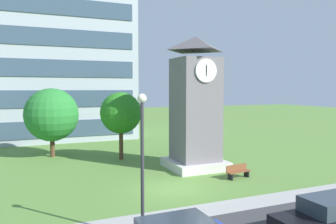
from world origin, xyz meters
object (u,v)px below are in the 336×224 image
at_px(park_bench, 238,171).
at_px(parked_car_black, 328,219).
at_px(clock_tower, 195,110).
at_px(tree_near_tower, 121,113).
at_px(tree_by_building, 52,115).
at_px(street_lamp, 142,149).

xyz_separation_m(park_bench, parked_car_black, (-2.03, -8.91, 0.40)).
distance_m(clock_tower, park_bench, 5.41).
distance_m(clock_tower, tree_near_tower, 6.66).
height_order(park_bench, tree_by_building, tree_by_building).
bearing_deg(parked_car_black, tree_near_tower, 101.20).
bearing_deg(park_bench, clock_tower, 109.39).
relative_size(park_bench, tree_by_building, 0.31).
height_order(tree_by_building, parked_car_black, tree_by_building).
height_order(clock_tower, parked_car_black, clock_tower).
xyz_separation_m(street_lamp, tree_near_tower, (3.08, 14.64, 0.31)).
height_order(park_bench, tree_near_tower, tree_near_tower).
relative_size(clock_tower, street_lamp, 1.69).
relative_size(street_lamp, parked_car_black, 1.27).
bearing_deg(park_bench, street_lamp, -145.49).
height_order(clock_tower, tree_near_tower, clock_tower).
height_order(street_lamp, tree_near_tower, street_lamp).
bearing_deg(tree_near_tower, parked_car_black, -78.80).
xyz_separation_m(clock_tower, street_lamp, (-7.33, -9.53, -0.74)).
bearing_deg(clock_tower, tree_near_tower, 129.79).
height_order(tree_near_tower, parked_car_black, tree_near_tower).
relative_size(clock_tower, park_bench, 5.20).
relative_size(street_lamp, tree_by_building, 0.96).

